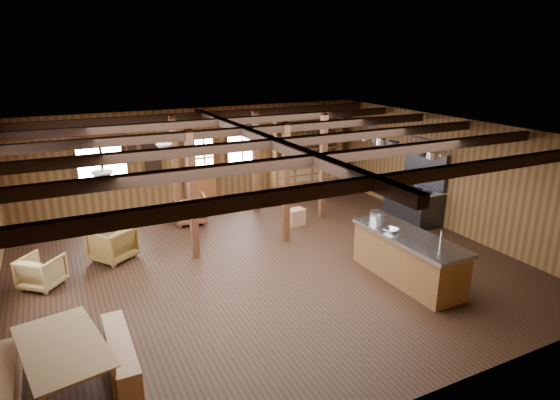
# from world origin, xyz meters

# --- Properties ---
(room) EXTENTS (10.04, 9.04, 2.84)m
(room) POSITION_xyz_m (0.00, 0.00, 1.40)
(room) COLOR black
(room) RESTS_ON ground
(ceiling_joists) EXTENTS (9.80, 8.82, 0.18)m
(ceiling_joists) POSITION_xyz_m (0.00, 0.18, 2.68)
(ceiling_joists) COLOR black
(ceiling_joists) RESTS_ON ceiling
(timber_posts) EXTENTS (3.95, 2.35, 2.80)m
(timber_posts) POSITION_xyz_m (0.52, 2.08, 1.40)
(timber_posts) COLOR #442213
(timber_posts) RESTS_ON floor
(back_door) EXTENTS (1.02, 0.08, 2.15)m
(back_door) POSITION_xyz_m (0.00, 4.45, 0.88)
(back_door) COLOR brown
(back_door) RESTS_ON floor
(window_back_left) EXTENTS (1.32, 0.06, 1.32)m
(window_back_left) POSITION_xyz_m (-2.60, 4.46, 1.60)
(window_back_left) COLOR white
(window_back_left) RESTS_ON wall_back
(window_back_right) EXTENTS (1.02, 0.06, 1.32)m
(window_back_right) POSITION_xyz_m (1.30, 4.46, 1.60)
(window_back_right) COLOR white
(window_back_right) RESTS_ON wall_back
(notice_boards) EXTENTS (1.08, 0.03, 0.90)m
(notice_boards) POSITION_xyz_m (-1.50, 4.46, 1.64)
(notice_boards) COLOR beige
(notice_boards) RESTS_ON wall_back
(back_counter) EXTENTS (2.55, 0.60, 2.45)m
(back_counter) POSITION_xyz_m (3.40, 4.20, 0.60)
(back_counter) COLOR brown
(back_counter) RESTS_ON floor
(pendant_lamps) EXTENTS (1.86, 2.36, 0.66)m
(pendant_lamps) POSITION_xyz_m (-2.25, 1.00, 2.25)
(pendant_lamps) COLOR #2A292C
(pendant_lamps) RESTS_ON ceiling
(pot_rack) EXTENTS (0.41, 3.00, 0.43)m
(pot_rack) POSITION_xyz_m (3.36, 0.22, 2.26)
(pot_rack) COLOR #2A292C
(pot_rack) RESTS_ON ceiling
(kitchen_island) EXTENTS (0.93, 2.52, 1.20)m
(kitchen_island) POSITION_xyz_m (2.23, -1.83, 0.48)
(kitchen_island) COLOR brown
(kitchen_island) RESTS_ON floor
(step_stool) EXTENTS (0.51, 0.39, 0.42)m
(step_stool) POSITION_xyz_m (1.70, 1.80, 0.21)
(step_stool) COLOR #9C6F46
(step_stool) RESTS_ON floor
(commercial_range) EXTENTS (0.80, 1.57, 1.93)m
(commercial_range) POSITION_xyz_m (4.65, 0.71, 0.63)
(commercial_range) COLOR #2A292C
(commercial_range) RESTS_ON floor
(dining_table) EXTENTS (1.28, 1.91, 0.62)m
(dining_table) POSITION_xyz_m (-3.90, -2.20, 0.31)
(dining_table) COLOR #987245
(dining_table) RESTS_ON floor
(bench_wall) EXTENTS (0.30, 1.59, 0.44)m
(bench_wall) POSITION_xyz_m (-4.65, -2.20, 0.22)
(bench_wall) COLOR #9C6F46
(bench_wall) RESTS_ON floor
(bench_aisle) EXTENTS (0.31, 1.68, 0.46)m
(bench_aisle) POSITION_xyz_m (-3.22, -2.20, 0.23)
(bench_aisle) COLOR #9C6F46
(bench_aisle) RESTS_ON floor
(armchair_a) EXTENTS (1.10, 1.11, 0.73)m
(armchair_a) POSITION_xyz_m (-2.83, 1.68, 0.36)
(armchair_a) COLOR brown
(armchair_a) RESTS_ON floor
(armchair_b) EXTENTS (0.92, 0.94, 0.74)m
(armchair_b) POSITION_xyz_m (-0.70, 3.14, 0.37)
(armchair_b) COLOR brown
(armchair_b) RESTS_ON floor
(armchair_c) EXTENTS (0.96, 0.96, 0.63)m
(armchair_c) POSITION_xyz_m (-4.20, 1.00, 0.31)
(armchair_c) COLOR olive
(armchair_c) RESTS_ON floor
(counter_pot) EXTENTS (0.31, 0.31, 0.19)m
(counter_pot) POSITION_xyz_m (2.19, -0.88, 1.03)
(counter_pot) COLOR silver
(counter_pot) RESTS_ON kitchen_island
(bowl) EXTENTS (0.35, 0.35, 0.07)m
(bowl) POSITION_xyz_m (2.01, -1.55, 0.97)
(bowl) COLOR silver
(bowl) RESTS_ON kitchen_island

